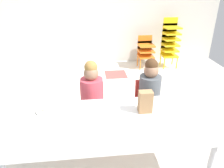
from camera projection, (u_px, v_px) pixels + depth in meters
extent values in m
cube|color=silver|center=(99.00, 132.00, 2.74)|extent=(5.71, 5.22, 0.02)
cube|color=orange|center=(133.00, 128.00, 2.79)|extent=(0.43, 0.43, 0.00)
cube|color=#B24C47|center=(116.00, 74.00, 4.40)|extent=(0.43, 0.43, 0.00)
cube|color=beige|center=(90.00, 1.00, 4.50)|extent=(5.71, 0.10, 2.67)
cube|color=white|center=(109.00, 122.00, 1.99)|extent=(1.86, 0.81, 0.04)
cylinder|color=#B2B2B7|center=(210.00, 166.00, 1.88)|extent=(0.05, 0.05, 0.53)
cylinder|color=#B2B2B7|center=(28.00, 130.00, 2.33)|extent=(0.05, 0.05, 0.53)
cylinder|color=#B2B2B7|center=(179.00, 120.00, 2.50)|extent=(0.05, 0.05, 0.53)
cube|color=red|center=(93.00, 110.00, 2.64)|extent=(0.32, 0.30, 0.03)
cube|color=red|center=(92.00, 93.00, 2.71)|extent=(0.29, 0.02, 0.30)
cylinder|color=#BF3F4C|center=(92.00, 94.00, 2.54)|extent=(0.33, 0.33, 0.38)
sphere|color=#8C664C|center=(91.00, 73.00, 2.43)|extent=(0.17, 0.17, 0.17)
sphere|color=olive|center=(91.00, 67.00, 2.41)|extent=(0.15, 0.15, 0.15)
cylinder|color=red|center=(82.00, 127.00, 2.57)|extent=(0.02, 0.02, 0.28)
cylinder|color=red|center=(105.00, 125.00, 2.60)|extent=(0.02, 0.02, 0.28)
cylinder|color=red|center=(82.00, 115.00, 2.81)|extent=(0.02, 0.02, 0.28)
cylinder|color=red|center=(104.00, 113.00, 2.84)|extent=(0.02, 0.02, 0.28)
cube|color=red|center=(148.00, 106.00, 2.71)|extent=(0.32, 0.30, 0.03)
cube|color=red|center=(146.00, 90.00, 2.78)|extent=(0.29, 0.02, 0.30)
cylinder|color=#4C5156|center=(150.00, 91.00, 2.62)|extent=(0.31, 0.31, 0.38)
sphere|color=#8C664C|center=(151.00, 71.00, 2.50)|extent=(0.17, 0.17, 0.17)
sphere|color=#472D19|center=(151.00, 65.00, 2.48)|extent=(0.15, 0.15, 0.15)
cylinder|color=red|center=(139.00, 123.00, 2.64)|extent=(0.02, 0.02, 0.28)
cylinder|color=red|center=(161.00, 121.00, 2.67)|extent=(0.02, 0.02, 0.28)
cylinder|color=red|center=(135.00, 111.00, 2.88)|extent=(0.02, 0.02, 0.28)
cylinder|color=red|center=(155.00, 110.00, 2.91)|extent=(0.02, 0.02, 0.28)
cube|color=orange|center=(146.00, 56.00, 4.63)|extent=(0.32, 0.30, 0.03)
cube|color=orange|center=(144.00, 50.00, 4.72)|extent=(0.30, 0.02, 0.18)
cube|color=orange|center=(146.00, 51.00, 4.58)|extent=(0.32, 0.30, 0.03)
cube|color=orange|center=(145.00, 45.00, 4.67)|extent=(0.30, 0.02, 0.18)
cube|color=orange|center=(146.00, 45.00, 4.53)|extent=(0.32, 0.30, 0.03)
cube|color=orange|center=(145.00, 39.00, 4.62)|extent=(0.30, 0.02, 0.18)
cylinder|color=orange|center=(140.00, 64.00, 4.56)|extent=(0.02, 0.02, 0.26)
cylinder|color=orange|center=(153.00, 64.00, 4.59)|extent=(0.02, 0.02, 0.26)
cylinder|color=orange|center=(138.00, 60.00, 4.79)|extent=(0.02, 0.02, 0.26)
cylinder|color=orange|center=(150.00, 60.00, 4.82)|extent=(0.02, 0.02, 0.26)
cube|color=yellow|center=(169.00, 55.00, 4.69)|extent=(0.32, 0.30, 0.03)
cube|color=yellow|center=(167.00, 50.00, 4.77)|extent=(0.30, 0.02, 0.18)
cube|color=yellow|center=(170.00, 50.00, 4.64)|extent=(0.32, 0.30, 0.03)
cube|color=yellow|center=(168.00, 44.00, 4.72)|extent=(0.30, 0.02, 0.18)
cube|color=yellow|center=(170.00, 45.00, 4.58)|extent=(0.32, 0.30, 0.03)
cube|color=yellow|center=(169.00, 39.00, 4.67)|extent=(0.30, 0.02, 0.18)
cube|color=yellow|center=(171.00, 39.00, 4.53)|extent=(0.32, 0.30, 0.03)
cube|color=yellow|center=(169.00, 33.00, 4.62)|extent=(0.30, 0.02, 0.18)
cube|color=yellow|center=(172.00, 33.00, 4.48)|extent=(0.32, 0.30, 0.03)
cube|color=yellow|center=(170.00, 28.00, 4.57)|extent=(0.30, 0.02, 0.18)
cube|color=yellow|center=(172.00, 27.00, 4.43)|extent=(0.32, 0.30, 0.03)
cube|color=yellow|center=(171.00, 22.00, 4.51)|extent=(0.30, 0.02, 0.18)
cylinder|color=yellow|center=(164.00, 63.00, 4.61)|extent=(0.02, 0.02, 0.26)
cylinder|color=yellow|center=(177.00, 63.00, 4.64)|extent=(0.02, 0.02, 0.26)
cylinder|color=yellow|center=(160.00, 59.00, 4.85)|extent=(0.02, 0.02, 0.26)
cylinder|color=yellow|center=(172.00, 59.00, 4.87)|extent=(0.02, 0.02, 0.26)
cube|color=#9E754C|center=(145.00, 102.00, 2.07)|extent=(0.13, 0.09, 0.22)
cylinder|color=white|center=(42.00, 113.00, 2.08)|extent=(0.18, 0.18, 0.01)
torus|color=white|center=(41.00, 111.00, 2.07)|extent=(0.11, 0.11, 0.03)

